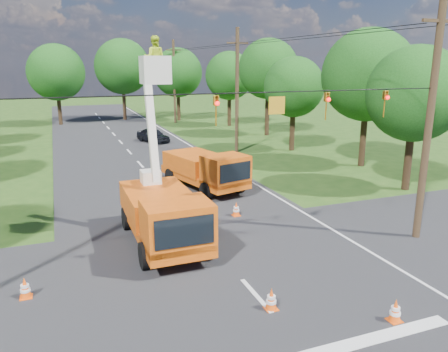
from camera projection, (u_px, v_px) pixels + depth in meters
name	position (u px, v px, depth m)	size (l,w,h in m)	color
ground	(140.00, 165.00, 32.05)	(140.00, 140.00, 0.00)	#234514
road_main	(140.00, 165.00, 32.05)	(12.00, 100.00, 0.06)	black
road_cross	(232.00, 270.00, 15.78)	(56.00, 10.00, 0.07)	black
edge_line	(212.00, 159.00, 33.99)	(0.12, 90.00, 0.02)	silver
bucket_truck	(163.00, 205.00, 17.58)	(2.67, 6.64, 8.26)	#E75B10
second_truck	(206.00, 169.00, 25.58)	(3.81, 6.68, 2.37)	#E75B10
ground_worker	(188.00, 237.00, 16.68)	(0.60, 0.39, 1.63)	#DF5012
distant_car	(153.00, 135.00, 41.08)	(1.54, 3.84, 1.31)	black
traffic_cone_1	(395.00, 311.00, 12.51)	(0.38, 0.38, 0.71)	#FF540D
traffic_cone_2	(236.00, 209.00, 21.22)	(0.38, 0.38, 0.71)	#FF540D
traffic_cone_3	(230.00, 185.00, 25.52)	(0.38, 0.38, 0.71)	#FF540D
traffic_cone_4	(25.00, 288.00, 13.77)	(0.38, 0.38, 0.71)	#FF540D
traffic_cone_7	(216.00, 169.00, 29.28)	(0.38, 0.38, 0.71)	#FF540D
traffic_cone_8	(271.00, 299.00, 13.12)	(0.38, 0.38, 0.71)	#FF540D
pole_right_near	(430.00, 118.00, 17.45)	(1.80, 0.30, 10.00)	#4C3823
pole_right_mid	(237.00, 90.00, 35.52)	(1.80, 0.30, 10.00)	#4C3823
pole_right_far	(174.00, 81.00, 53.59)	(1.80, 0.30, 10.00)	#4C3823
signal_span	(293.00, 104.00, 15.07)	(18.00, 0.29, 1.07)	black
tree_right_a	(415.00, 94.00, 24.50)	(5.40, 5.40, 8.28)	#382616
tree_right_b	(368.00, 75.00, 30.22)	(6.40, 6.40, 9.65)	#382616
tree_right_c	(294.00, 87.00, 36.20)	(5.00, 5.00, 7.83)	#382616
tree_right_d	(268.00, 69.00, 43.64)	(6.00, 6.00, 9.70)	#382616
tree_right_e	(229.00, 76.00, 50.74)	(5.60, 5.60, 8.63)	#382616
tree_far_a	(56.00, 72.00, 51.34)	(6.60, 6.60, 9.50)	#382616
tree_far_b	(122.00, 67.00, 55.77)	(7.00, 7.00, 10.32)	#382616
tree_far_c	(178.00, 73.00, 55.51)	(6.20, 6.20, 9.18)	#382616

